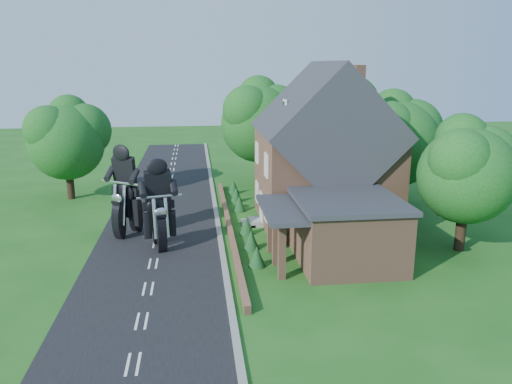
{
  "coord_description": "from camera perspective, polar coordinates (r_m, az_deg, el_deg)",
  "views": [
    {
      "loc": [
        2.36,
        -24.56,
        10.03
      ],
      "look_at": [
        5.8,
        3.42,
        2.8
      ],
      "focal_mm": 35.0,
      "sensor_mm": 36.0,
      "label": 1
    }
  ],
  "objects": [
    {
      "name": "motorcycle_lead",
      "position": [
        28.48,
        -10.91,
        -4.86
      ],
      "size": [
        0.77,
        1.7,
        1.54
      ],
      "primitive_type": null,
      "rotation": [
        0.0,
        0.0,
        3.36
      ],
      "color": "black",
      "rests_on": "ground"
    },
    {
      "name": "shrub_a",
      "position": [
        25.56,
        0.11,
        -7.38
      ],
      "size": [
        0.9,
        0.9,
        1.1
      ],
      "primitive_type": "cone",
      "color": "#133D1A",
      "rests_on": "ground"
    },
    {
      "name": "motorcycle_follow",
      "position": [
        31.0,
        -14.43,
        -3.35
      ],
      "size": [
        1.34,
        1.75,
        1.66
      ],
      "primitive_type": null,
      "rotation": [
        0.0,
        0.0,
        2.57
      ],
      "color": "black",
      "rests_on": "ground"
    },
    {
      "name": "shrub_e",
      "position": [
        37.4,
        -2.26,
        -0.31
      ],
      "size": [
        0.9,
        0.9,
        1.1
      ],
      "primitive_type": "cone",
      "color": "#133D1A",
      "rests_on": "ground"
    },
    {
      "name": "tree_house_right",
      "position": [
        36.45,
        16.25,
        6.18
      ],
      "size": [
        6.51,
        6.0,
        8.4
      ],
      "color": "black",
      "rests_on": "ground"
    },
    {
      "name": "shrub_b",
      "position": [
        27.88,
        -0.53,
        -5.49
      ],
      "size": [
        0.9,
        0.9,
        1.1
      ],
      "primitive_type": "cone",
      "color": "#133D1A",
      "rests_on": "ground"
    },
    {
      "name": "house",
      "position": [
        32.13,
        7.79,
        4.05
      ],
      "size": [
        9.54,
        8.64,
        10.24
      ],
      "color": "#91634A",
      "rests_on": "ground"
    },
    {
      "name": "annex",
      "position": [
        26.25,
        10.02,
        -4.19
      ],
      "size": [
        7.05,
        5.94,
        3.44
      ],
      "color": "#91634A",
      "rests_on": "ground"
    },
    {
      "name": "tree_behind_left",
      "position": [
        42.3,
        0.93,
        8.55
      ],
      "size": [
        6.94,
        6.4,
        9.16
      ],
      "color": "black",
      "rests_on": "ground"
    },
    {
      "name": "shrub_f",
      "position": [
        39.82,
        -2.57,
        0.59
      ],
      "size": [
        0.9,
        0.9,
        1.1
      ],
      "primitive_type": "cone",
      "color": "#133D1A",
      "rests_on": "ground"
    },
    {
      "name": "tree_annex_side",
      "position": [
        29.24,
        23.52,
        2.66
      ],
      "size": [
        5.64,
        5.2,
        7.48
      ],
      "color": "black",
      "rests_on": "ground"
    },
    {
      "name": "shrub_c",
      "position": [
        30.23,
        -1.07,
        -3.89
      ],
      "size": [
        0.9,
        0.9,
        1.1
      ],
      "primitive_type": "cone",
      "color": "#133D1A",
      "rests_on": "ground"
    },
    {
      "name": "tree_behind_house",
      "position": [
        42.55,
        9.27,
        9.07
      ],
      "size": [
        7.81,
        7.2,
        10.08
      ],
      "color": "black",
      "rests_on": "ground"
    },
    {
      "name": "shrub_d",
      "position": [
        35.0,
        -1.92,
        -1.34
      ],
      "size": [
        0.9,
        0.9,
        1.1
      ],
      "primitive_type": "cone",
      "color": "#133D1A",
      "rests_on": "ground"
    },
    {
      "name": "kerb",
      "position": [
        26.54,
        -3.73,
        -7.72
      ],
      "size": [
        0.3,
        80.0,
        0.12
      ],
      "primitive_type": "cube",
      "color": "gray",
      "rests_on": "ground"
    },
    {
      "name": "garden_wall",
      "position": [
        31.21,
        -3.09,
        -4.0
      ],
      "size": [
        0.3,
        22.0,
        0.4
      ],
      "primitive_type": "cube",
      "color": "#91634A",
      "rests_on": "ground"
    },
    {
      "name": "ground",
      "position": [
        26.63,
        -11.67,
        -8.05
      ],
      "size": [
        120.0,
        120.0,
        0.0
      ],
      "primitive_type": "plane",
      "color": "#1A5217",
      "rests_on": "ground"
    },
    {
      "name": "tree_far_road",
      "position": [
        40.09,
        -20.35,
        6.05
      ],
      "size": [
        6.08,
        5.6,
        7.84
      ],
      "color": "black",
      "rests_on": "ground"
    },
    {
      "name": "road",
      "position": [
        26.63,
        -11.68,
        -8.03
      ],
      "size": [
        7.0,
        80.0,
        0.02
      ],
      "primitive_type": "cube",
      "color": "black",
      "rests_on": "ground"
    }
  ]
}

